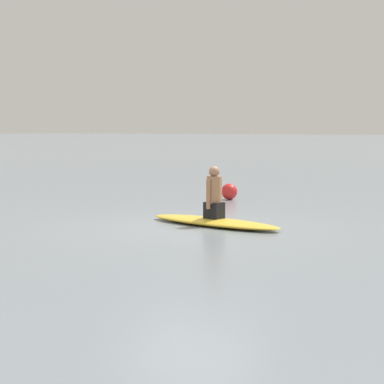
% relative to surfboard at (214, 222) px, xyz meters
% --- Properties ---
extents(ground_plane, '(400.00, 400.00, 0.00)m').
position_rel_surfboard_xyz_m(ground_plane, '(-0.50, 0.15, -0.07)').
color(ground_plane, gray).
extents(surfboard, '(1.09, 2.96, 0.13)m').
position_rel_surfboard_xyz_m(surfboard, '(0.00, 0.00, 0.00)').
color(surfboard, gold).
rests_on(surfboard, ground).
extents(person_paddler, '(0.42, 0.35, 0.96)m').
position_rel_surfboard_xyz_m(person_paddler, '(-0.00, -0.00, 0.50)').
color(person_paddler, black).
rests_on(person_paddler, surfboard).
extents(buoy_marker, '(0.41, 0.41, 0.41)m').
position_rel_surfboard_xyz_m(buoy_marker, '(4.15, 2.13, 0.14)').
color(buoy_marker, red).
rests_on(buoy_marker, ground).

